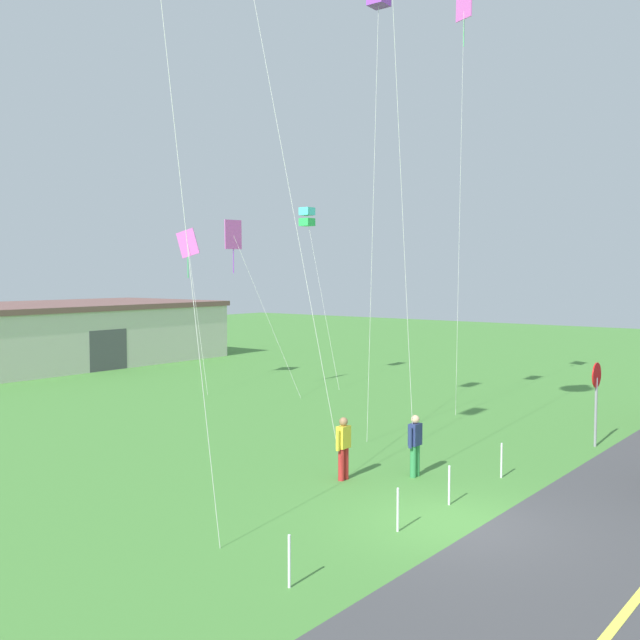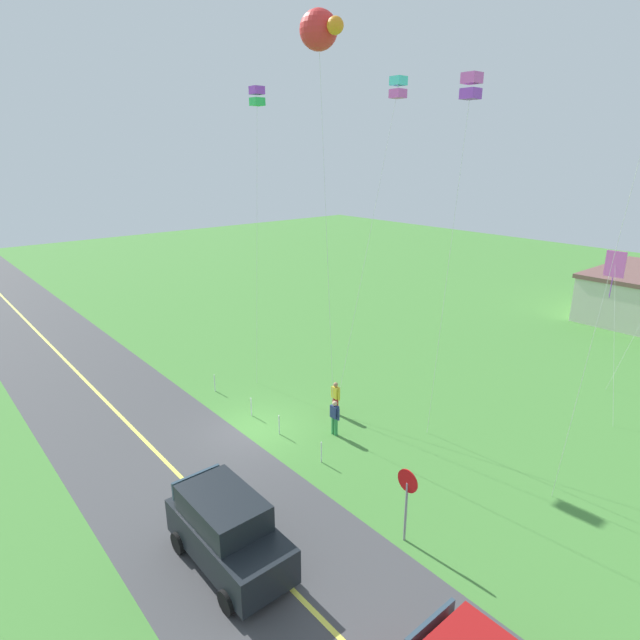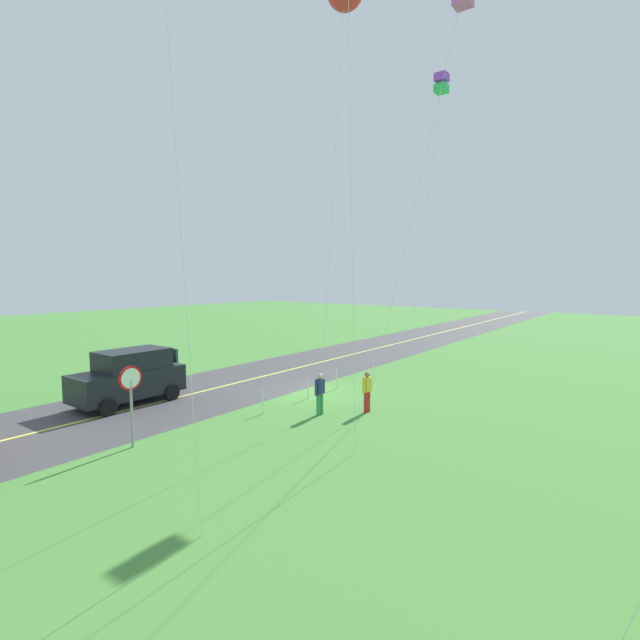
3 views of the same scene
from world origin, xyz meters
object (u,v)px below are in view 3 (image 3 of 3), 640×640
at_px(car_suv_foreground, 129,376).
at_px(person_adult_near, 320,392).
at_px(person_adult_companion, 367,390).
at_px(stop_sign, 131,390).
at_px(kite_purple_back, 441,85).

height_order(car_suv_foreground, person_adult_near, car_suv_foreground).
height_order(person_adult_near, person_adult_companion, same).
bearing_deg(car_suv_foreground, stop_sign, 59.54).
bearing_deg(car_suv_foreground, person_adult_companion, 119.26).
xyz_separation_m(person_adult_companion, kite_purple_back, (-6.03, 0.26, 13.31)).
height_order(car_suv_foreground, stop_sign, stop_sign).
height_order(car_suv_foreground, kite_purple_back, kite_purple_back).
bearing_deg(kite_purple_back, person_adult_companion, -2.46).
distance_m(car_suv_foreground, person_adult_companion, 9.86).
bearing_deg(person_adult_near, kite_purple_back, 141.94).
bearing_deg(stop_sign, person_adult_near, 157.22).
relative_size(stop_sign, kite_purple_back, 0.17).
relative_size(car_suv_foreground, stop_sign, 1.72).
distance_m(stop_sign, person_adult_near, 6.81).
xyz_separation_m(car_suv_foreground, stop_sign, (2.77, 4.71, 0.65)).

